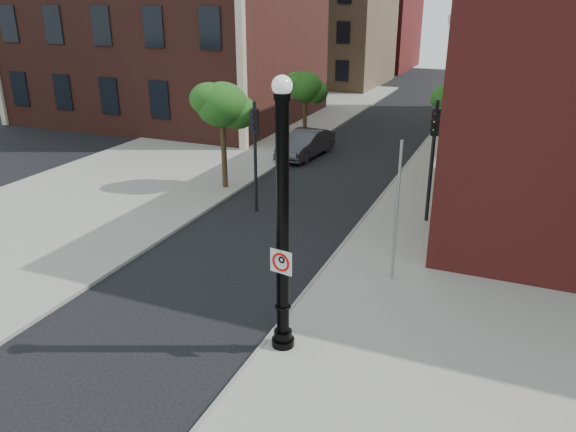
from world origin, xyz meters
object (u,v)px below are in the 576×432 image
at_px(traffic_signal_right, 433,142).
at_px(parked_car, 305,144).
at_px(traffic_signal_left, 255,139).
at_px(lamppost, 283,235).
at_px(no_parking_sign, 281,262).

bearing_deg(traffic_signal_right, parked_car, 124.09).
relative_size(parked_car, traffic_signal_left, 0.98).
relative_size(lamppost, traffic_signal_left, 1.50).
relative_size(lamppost, traffic_signal_right, 1.41).
xyz_separation_m(no_parking_sign, parked_car, (-5.95, 16.96, -1.75)).
distance_m(parked_car, traffic_signal_right, 10.77).
height_order(parked_car, traffic_signal_left, traffic_signal_left).
bearing_deg(lamppost, parked_car, 109.40).
bearing_deg(parked_car, no_parking_sign, -64.05).
bearing_deg(parked_car, traffic_signal_left, -75.59).
bearing_deg(no_parking_sign, lamppost, 109.92).
bearing_deg(lamppost, traffic_signal_right, 79.56).
xyz_separation_m(traffic_signal_left, traffic_signal_right, (6.54, 1.35, 0.19)).
bearing_deg(traffic_signal_left, lamppost, -64.67).
xyz_separation_m(lamppost, parked_car, (-5.92, 16.80, -2.34)).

